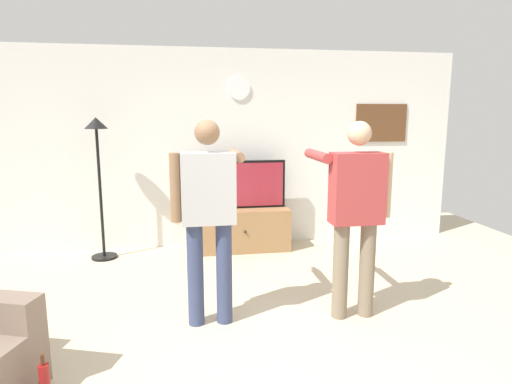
% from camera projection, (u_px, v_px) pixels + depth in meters
% --- Properties ---
extents(ground_plane, '(8.40, 8.40, 0.00)m').
position_uv_depth(ground_plane, '(278.00, 349.00, 3.45)').
color(ground_plane, beige).
extents(back_wall, '(6.40, 0.10, 2.70)m').
position_uv_depth(back_wall, '(234.00, 149.00, 6.07)').
color(back_wall, silver).
rests_on(back_wall, ground_plane).
extents(tv_stand, '(1.25, 0.50, 0.57)m').
position_uv_depth(tv_stand, '(243.00, 229.00, 5.93)').
color(tv_stand, '#997047').
rests_on(tv_stand, ground_plane).
extents(television, '(1.17, 0.07, 0.65)m').
position_uv_depth(television, '(242.00, 184.00, 5.87)').
color(television, black).
rests_on(television, tv_stand).
extents(wall_clock, '(0.30, 0.03, 0.30)m').
position_uv_depth(wall_clock, '(239.00, 89.00, 5.88)').
color(wall_clock, white).
extents(framed_picture, '(0.77, 0.04, 0.54)m').
position_uv_depth(framed_picture, '(381.00, 123.00, 6.30)').
color(framed_picture, brown).
extents(floor_lamp, '(0.32, 0.32, 1.79)m').
position_uv_depth(floor_lamp, '(98.00, 159.00, 5.40)').
color(floor_lamp, black).
rests_on(floor_lamp, ground_plane).
extents(person_standing_nearer_lamp, '(0.63, 0.78, 1.79)m').
position_uv_depth(person_standing_nearer_lamp, '(209.00, 210.00, 3.72)').
color(person_standing_nearer_lamp, '#384266').
rests_on(person_standing_nearer_lamp, ground_plane).
extents(person_standing_nearer_couch, '(0.64, 0.78, 1.77)m').
position_uv_depth(person_standing_nearer_couch, '(356.00, 207.00, 3.85)').
color(person_standing_nearer_couch, '#7A6B56').
rests_on(person_standing_nearer_couch, ground_plane).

